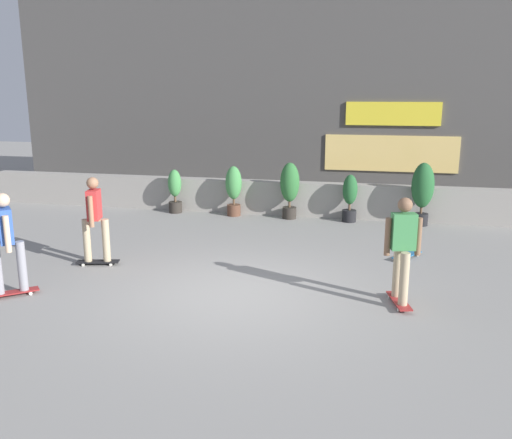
# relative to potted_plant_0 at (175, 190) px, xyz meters

# --- Properties ---
(ground_plane) EXTENTS (48.00, 48.00, 0.00)m
(ground_plane) POSITION_rel_potted_plant_0_xyz_m (3.21, -5.55, -0.63)
(ground_plane) COLOR gray
(planter_wall) EXTENTS (18.00, 0.40, 0.90)m
(planter_wall) POSITION_rel_potted_plant_0_xyz_m (3.21, 0.45, -0.18)
(planter_wall) COLOR gray
(planter_wall) RESTS_ON ground
(building_backdrop) EXTENTS (20.00, 2.08, 6.50)m
(building_backdrop) POSITION_rel_potted_plant_0_xyz_m (3.22, 4.45, 2.62)
(building_backdrop) COLOR #4C4947
(building_backdrop) RESTS_ON ground
(potted_plant_0) EXTENTS (0.36, 0.36, 1.19)m
(potted_plant_0) POSITION_rel_potted_plant_0_xyz_m (0.00, 0.00, 0.00)
(potted_plant_0) COLOR #2D2823
(potted_plant_0) RESTS_ON ground
(potted_plant_1) EXTENTS (0.43, 0.43, 1.33)m
(potted_plant_1) POSITION_rel_potted_plant_0_xyz_m (1.66, 0.00, 0.12)
(potted_plant_1) COLOR brown
(potted_plant_1) RESTS_ON ground
(potted_plant_2) EXTENTS (0.50, 0.50, 1.47)m
(potted_plant_2) POSITION_rel_potted_plant_0_xyz_m (3.17, 0.00, 0.22)
(potted_plant_2) COLOR #2D2823
(potted_plant_2) RESTS_ON ground
(potted_plant_3) EXTENTS (0.37, 0.37, 1.21)m
(potted_plant_3) POSITION_rel_potted_plant_0_xyz_m (4.72, 0.00, 0.02)
(potted_plant_3) COLOR black
(potted_plant_3) RESTS_ON ground
(potted_plant_4) EXTENTS (0.54, 0.54, 1.56)m
(potted_plant_4) POSITION_rel_potted_plant_0_xyz_m (6.47, 0.00, 0.29)
(potted_plant_4) COLOR black
(potted_plant_4) RESTS_ON ground
(skater_by_wall_left) EXTENTS (0.54, 0.82, 1.70)m
(skater_by_wall_left) POSITION_rel_potted_plant_0_xyz_m (5.82, -5.46, 0.32)
(skater_by_wall_left) COLOR maroon
(skater_by_wall_left) RESTS_ON ground
(skater_by_wall_right) EXTENTS (0.73, 0.68, 1.70)m
(skater_by_wall_right) POSITION_rel_potted_plant_0_xyz_m (-0.26, -6.50, 0.32)
(skater_by_wall_right) COLOR maroon
(skater_by_wall_right) RESTS_ON ground
(skater_foreground) EXTENTS (0.82, 0.54, 1.70)m
(skater_foreground) POSITION_rel_potted_plant_0_xyz_m (0.26, -4.70, 0.32)
(skater_foreground) COLOR black
(skater_foreground) RESTS_ON ground
(skateboard_near_camera) EXTENTS (0.61, 0.78, 0.08)m
(skateboard_near_camera) POSITION_rel_potted_plant_0_xyz_m (6.04, -2.92, -0.56)
(skateboard_near_camera) COLOR #266699
(skateboard_near_camera) RESTS_ON ground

